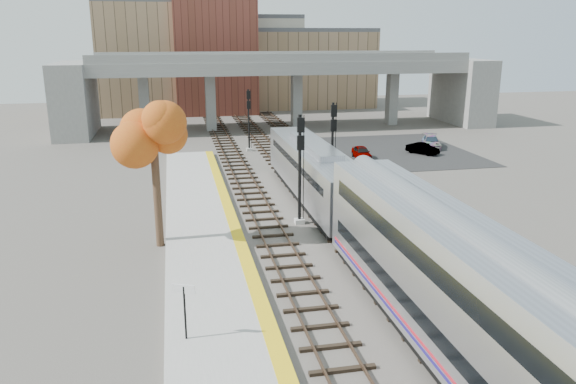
{
  "coord_description": "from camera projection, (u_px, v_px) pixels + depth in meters",
  "views": [
    {
      "loc": [
        -8.7,
        -25.82,
        11.76
      ],
      "look_at": [
        -2.1,
        6.23,
        2.5
      ],
      "focal_mm": 35.0,
      "sensor_mm": 36.0,
      "label": 1
    }
  ],
  "objects": [
    {
      "name": "overpass",
      "position": [
        281.0,
        82.0,
        71.01
      ],
      "size": [
        54.0,
        12.0,
        9.5
      ],
      "color": "slate",
      "rests_on": "ground"
    },
    {
      "name": "car_a",
      "position": [
        362.0,
        152.0,
        54.41
      ],
      "size": [
        1.73,
        3.66,
        1.21
      ],
      "primitive_type": "imported",
      "rotation": [
        0.0,
        0.0,
        -0.09
      ],
      "color": "#99999E",
      "rests_on": "parking_lot"
    },
    {
      "name": "yellow_strip",
      "position": [
        250.0,
        270.0,
        28.09
      ],
      "size": [
        0.7,
        60.0,
        0.01
      ],
      "primitive_type": "cube",
      "color": "yellow",
      "rests_on": "platform"
    },
    {
      "name": "tracks",
      "position": [
        311.0,
        199.0,
        41.17
      ],
      "size": [
        10.7,
        95.0,
        0.25
      ],
      "color": "black",
      "rests_on": "ground"
    },
    {
      "name": "signal_mast_mid",
      "position": [
        332.0,
        149.0,
        42.41
      ],
      "size": [
        0.6,
        0.64,
        6.84
      ],
      "color": "#9E9E99",
      "rests_on": "ground"
    },
    {
      "name": "platform",
      "position": [
        212.0,
        276.0,
        27.77
      ],
      "size": [
        4.5,
        60.0,
        0.35
      ],
      "primitive_type": "cube",
      "color": "#9E9E99",
      "rests_on": "ground"
    },
    {
      "name": "signal_mast_near",
      "position": [
        300.0,
        171.0,
        35.06
      ],
      "size": [
        0.6,
        0.64,
        7.01
      ],
      "color": "#9E9E99",
      "rests_on": "ground"
    },
    {
      "name": "ground",
      "position": [
        352.0,
        268.0,
        29.23
      ],
      "size": [
        160.0,
        160.0,
        0.0
      ],
      "primitive_type": "plane",
      "color": "#47423D",
      "rests_on": "ground"
    },
    {
      "name": "parking_lot",
      "position": [
        397.0,
        151.0,
        58.33
      ],
      "size": [
        14.0,
        18.0,
        0.04
      ],
      "primitive_type": "cube",
      "color": "black",
      "rests_on": "ground"
    },
    {
      "name": "locomotive",
      "position": [
        314.0,
        171.0,
        40.17
      ],
      "size": [
        3.02,
        19.05,
        4.1
      ],
      "color": "#A8AAB2",
      "rests_on": "ground"
    },
    {
      "name": "tree",
      "position": [
        153.0,
        131.0,
        30.5
      ],
      "size": [
        3.6,
        3.6,
        8.97
      ],
      "color": "#382619",
      "rests_on": "ground"
    },
    {
      "name": "car_c",
      "position": [
        431.0,
        142.0,
        59.55
      ],
      "size": [
        3.13,
        4.69,
        1.26
      ],
      "primitive_type": "imported",
      "rotation": [
        0.0,
        0.0,
        -0.34
      ],
      "color": "#99999E",
      "rests_on": "parking_lot"
    },
    {
      "name": "car_b",
      "position": [
        423.0,
        149.0,
        56.51
      ],
      "size": [
        2.85,
        3.42,
        1.1
      ],
      "primitive_type": "imported",
      "rotation": [
        0.0,
        0.0,
        0.6
      ],
      "color": "#99999E",
      "rests_on": "parking_lot"
    },
    {
      "name": "coach",
      "position": [
        480.0,
        312.0,
        18.72
      ],
      "size": [
        3.03,
        25.0,
        5.0
      ],
      "color": "#A8AAB2",
      "rests_on": "ground"
    },
    {
      "name": "signal_mast_far",
      "position": [
        249.0,
        122.0,
        57.43
      ],
      "size": [
        0.6,
        0.64,
        6.34
      ],
      "color": "#9E9E99",
      "rests_on": "ground"
    },
    {
      "name": "buildings_far",
      "position": [
        233.0,
        59.0,
        90.07
      ],
      "size": [
        43.0,
        21.0,
        20.6
      ],
      "color": "#997858",
      "rests_on": "ground"
    },
    {
      "name": "station_sign",
      "position": [
        184.0,
        300.0,
        21.35
      ],
      "size": [
        0.86,
        0.38,
        2.27
      ],
      "rotation": [
        0.0,
        0.0,
        -0.38
      ],
      "color": "black",
      "rests_on": "platform"
    }
  ]
}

